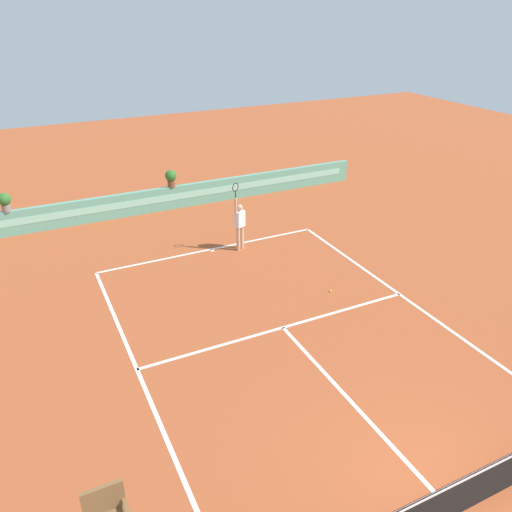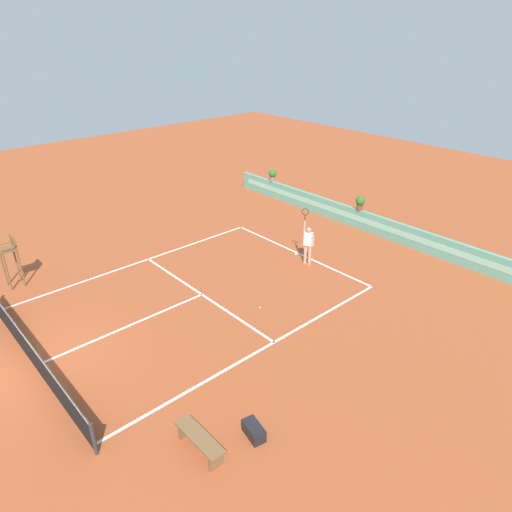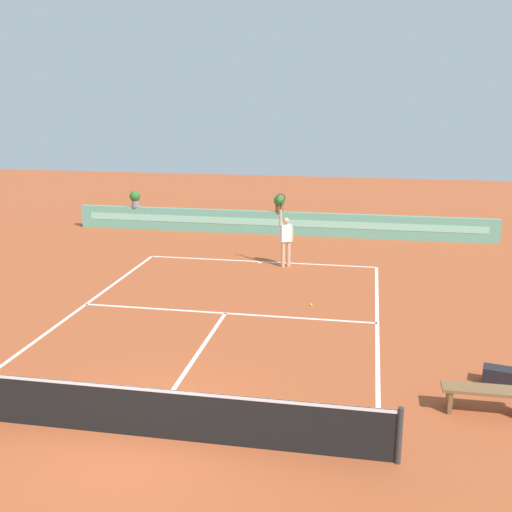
{
  "view_description": "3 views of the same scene",
  "coord_description": "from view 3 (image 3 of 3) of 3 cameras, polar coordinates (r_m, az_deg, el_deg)",
  "views": [
    {
      "loc": [
        -5.79,
        -3.82,
        8.21
      ],
      "look_at": [
        0.39,
        8.92,
        1.0
      ],
      "focal_mm": 35.71,
      "sensor_mm": 36.0,
      "label": 1
    },
    {
      "loc": [
        13.09,
        -2.46,
        9.59
      ],
      "look_at": [
        0.39,
        8.92,
        1.0
      ],
      "focal_mm": 32.62,
      "sensor_mm": 36.0,
      "label": 2
    },
    {
      "loc": [
        3.76,
        -9.13,
        5.83
      ],
      "look_at": [
        0.39,
        8.92,
        1.0
      ],
      "focal_mm": 43.17,
      "sensor_mm": 36.0,
      "label": 3
    }
  ],
  "objects": [
    {
      "name": "ground_plane",
      "position": [
        16.65,
        -3.18,
        -5.79
      ],
      "size": [
        60.0,
        60.0,
        0.0
      ],
      "primitive_type": "plane",
      "color": "#A84C28"
    },
    {
      "name": "court_lines",
      "position": [
        17.3,
        -2.62,
        -4.96
      ],
      "size": [
        8.32,
        11.94,
        0.01
      ],
      "color": "white",
      "rests_on": "ground"
    },
    {
      "name": "net",
      "position": [
        11.22,
        -10.68,
        -13.85
      ],
      "size": [
        8.92,
        0.1,
        1.0
      ],
      "color": "#333333",
      "rests_on": "ground"
    },
    {
      "name": "back_wall_barrier",
      "position": [
        26.34,
        2.15,
        3.05
      ],
      "size": [
        18.0,
        0.21,
        1.0
      ],
      "color": "#60A88E",
      "rests_on": "ground"
    },
    {
      "name": "bench_courtside",
      "position": [
        12.59,
        20.47,
        -11.95
      ],
      "size": [
        1.6,
        0.44,
        0.51
      ],
      "color": "brown",
      "rests_on": "ground"
    },
    {
      "name": "gear_bag",
      "position": [
        13.93,
        21.7,
        -10.31
      ],
      "size": [
        0.76,
        0.5,
        0.36
      ],
      "primitive_type": "cube",
      "rotation": [
        0.0,
        0.0,
        -0.21
      ],
      "color": "black",
      "rests_on": "ground"
    },
    {
      "name": "tennis_player",
      "position": [
        21.31,
        2.77,
        1.75
      ],
      "size": [
        0.58,
        0.35,
        2.58
      ],
      "color": "tan",
      "rests_on": "ground"
    },
    {
      "name": "tennis_ball_near_baseline",
      "position": [
        17.63,
        5.14,
        -4.52
      ],
      "size": [
        0.07,
        0.07,
        0.07
      ],
      "primitive_type": "sphere",
      "color": "#CCE033",
      "rests_on": "ground"
    },
    {
      "name": "potted_plant_centre",
      "position": [
        26.18,
        2.18,
        5.01
      ],
      "size": [
        0.48,
        0.48,
        0.72
      ],
      "color": "brown",
      "rests_on": "back_wall_barrier"
    },
    {
      "name": "potted_plant_far_left",
      "position": [
        27.85,
        -11.15,
        5.33
      ],
      "size": [
        0.48,
        0.48,
        0.72
      ],
      "color": "gray",
      "rests_on": "back_wall_barrier"
    }
  ]
}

